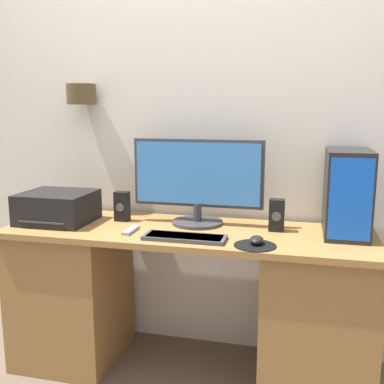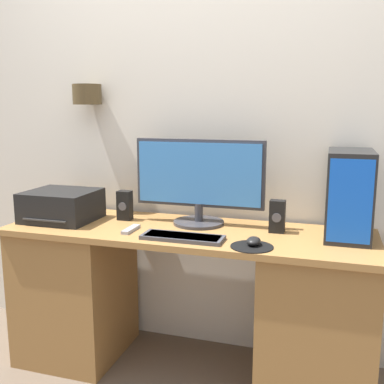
# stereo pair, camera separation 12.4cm
# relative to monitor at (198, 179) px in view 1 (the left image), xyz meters

# --- Properties ---
(wall_back) EXTENTS (6.40, 0.21, 2.70)m
(wall_back) POSITION_rel_monitor_xyz_m (-0.03, 0.22, 0.36)
(wall_back) COLOR silver
(wall_back) RESTS_ON ground_plane
(desk) EXTENTS (1.79, 0.56, 0.75)m
(desk) POSITION_rel_monitor_xyz_m (-0.03, -0.12, -0.60)
(desk) COLOR olive
(desk) RESTS_ON ground_plane
(monitor) EXTENTS (0.67, 0.26, 0.43)m
(monitor) POSITION_rel_monitor_xyz_m (0.00, 0.00, 0.00)
(monitor) COLOR #333338
(monitor) RESTS_ON desk
(keyboard) EXTENTS (0.37, 0.13, 0.02)m
(keyboard) POSITION_rel_monitor_xyz_m (0.01, -0.29, -0.22)
(keyboard) COLOR #3D3D42
(keyboard) RESTS_ON desk
(mousepad) EXTENTS (0.18, 0.18, 0.00)m
(mousepad) POSITION_rel_monitor_xyz_m (0.33, -0.31, -0.23)
(mousepad) COLOR black
(mousepad) RESTS_ON desk
(mouse) EXTENTS (0.06, 0.09, 0.04)m
(mouse) POSITION_rel_monitor_xyz_m (0.33, -0.29, -0.21)
(mouse) COLOR black
(mouse) RESTS_ON mousepad
(computer_tower) EXTENTS (0.20, 0.35, 0.40)m
(computer_tower) POSITION_rel_monitor_xyz_m (0.72, -0.02, -0.03)
(computer_tower) COLOR black
(computer_tower) RESTS_ON desk
(printer) EXTENTS (0.35, 0.32, 0.16)m
(printer) POSITION_rel_monitor_xyz_m (-0.72, -0.14, -0.15)
(printer) COLOR black
(printer) RESTS_ON desk
(speaker_left) EXTENTS (0.07, 0.06, 0.16)m
(speaker_left) POSITION_rel_monitor_xyz_m (-0.40, -0.03, -0.15)
(speaker_left) COLOR black
(speaker_left) RESTS_ON desk
(speaker_right) EXTENTS (0.07, 0.06, 0.16)m
(speaker_right) POSITION_rel_monitor_xyz_m (0.40, -0.04, -0.15)
(speaker_right) COLOR black
(speaker_right) RESTS_ON desk
(remote_control) EXTENTS (0.04, 0.15, 0.02)m
(remote_control) POSITION_rel_monitor_xyz_m (-0.28, -0.23, -0.22)
(remote_control) COLOR gray
(remote_control) RESTS_ON desk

